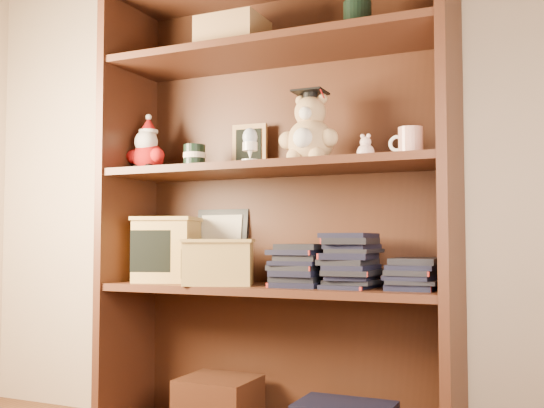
# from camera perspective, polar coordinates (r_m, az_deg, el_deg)

# --- Properties ---
(bookcase) EXTENTS (1.20, 0.35, 1.60)m
(bookcase) POSITION_cam_1_polar(r_m,az_deg,el_deg) (2.17, 0.49, -1.16)
(bookcase) COLOR #412012
(bookcase) RESTS_ON ground
(shelf_lower) EXTENTS (1.14, 0.33, 0.02)m
(shelf_lower) POSITION_cam_1_polar(r_m,az_deg,el_deg) (2.13, 0.00, -7.63)
(shelf_lower) COLOR #412012
(shelf_lower) RESTS_ON ground
(shelf_upper) EXTENTS (1.14, 0.33, 0.02)m
(shelf_upper) POSITION_cam_1_polar(r_m,az_deg,el_deg) (2.13, 0.00, 3.15)
(shelf_upper) COLOR #412012
(shelf_upper) RESTS_ON ground
(santa_plush) EXTENTS (0.16, 0.11, 0.22)m
(santa_plush) POSITION_cam_1_polar(r_m,az_deg,el_deg) (2.39, -11.11, 4.78)
(santa_plush) COLOR #A50F0F
(santa_plush) RESTS_ON shelf_upper
(teachers_tin) EXTENTS (0.08, 0.08, 0.09)m
(teachers_tin) POSITION_cam_1_polar(r_m,az_deg,el_deg) (2.28, -6.97, 4.22)
(teachers_tin) COLOR black
(teachers_tin) RESTS_ON shelf_upper
(chalkboard_plaque) EXTENTS (0.13, 0.07, 0.17)m
(chalkboard_plaque) POSITION_cam_1_polar(r_m,az_deg,el_deg) (2.31, -2.01, 5.02)
(chalkboard_plaque) COLOR #9E7547
(chalkboard_plaque) RESTS_ON shelf_upper
(egg_cup) EXTENTS (0.06, 0.06, 0.12)m
(egg_cup) POSITION_cam_1_polar(r_m,az_deg,el_deg) (2.09, -1.98, 5.37)
(egg_cup) COLOR white
(egg_cup) RESTS_ON shelf_upper
(grad_teddy_bear) EXTENTS (0.20, 0.17, 0.25)m
(grad_teddy_bear) POSITION_cam_1_polar(r_m,az_deg,el_deg) (2.09, 3.39, 6.23)
(grad_teddy_bear) COLOR tan
(grad_teddy_bear) RESTS_ON shelf_upper
(pink_figurine) EXTENTS (0.06, 0.06, 0.09)m
(pink_figurine) POSITION_cam_1_polar(r_m,az_deg,el_deg) (2.03, 8.39, 4.81)
(pink_figurine) COLOR beige
(pink_figurine) RESTS_ON shelf_upper
(teacher_mug) EXTENTS (0.11, 0.08, 0.09)m
(teacher_mug) POSITION_cam_1_polar(r_m,az_deg,el_deg) (2.00, 12.26, 5.39)
(teacher_mug) COLOR silver
(teacher_mug) RESTS_ON shelf_upper
(certificate_frame) EXTENTS (0.21, 0.05, 0.26)m
(certificate_frame) POSITION_cam_1_polar(r_m,az_deg,el_deg) (2.36, -4.58, -3.66)
(certificate_frame) COLOR black
(certificate_frame) RESTS_ON shelf_lower
(treats_box) EXTENTS (0.26, 0.26, 0.23)m
(treats_box) POSITION_cam_1_polar(r_m,az_deg,el_deg) (2.32, -9.40, -4.00)
(treats_box) COLOR #B38F49
(treats_box) RESTS_ON shelf_lower
(pencils_box) EXTENTS (0.28, 0.24, 0.15)m
(pencils_box) POSITION_cam_1_polar(r_m,az_deg,el_deg) (2.14, -4.82, -5.16)
(pencils_box) COLOR #B38F49
(pencils_box) RESTS_ON shelf_lower
(book_stack_left) EXTENTS (0.14, 0.20, 0.13)m
(book_stack_left) POSITION_cam_1_polar(r_m,az_deg,el_deg) (2.08, 2.72, -5.61)
(book_stack_left) COLOR black
(book_stack_left) RESTS_ON shelf_lower
(book_stack_mid) EXTENTS (0.14, 0.20, 0.18)m
(book_stack_mid) POSITION_cam_1_polar(r_m,az_deg,el_deg) (2.02, 7.16, -4.97)
(book_stack_mid) COLOR black
(book_stack_mid) RESTS_ON shelf_lower
(book_stack_right) EXTENTS (0.14, 0.20, 0.10)m
(book_stack_right) POSITION_cam_1_polar(r_m,az_deg,el_deg) (1.97, 12.82, -6.12)
(book_stack_right) COLOR black
(book_stack_right) RESTS_ON shelf_lower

